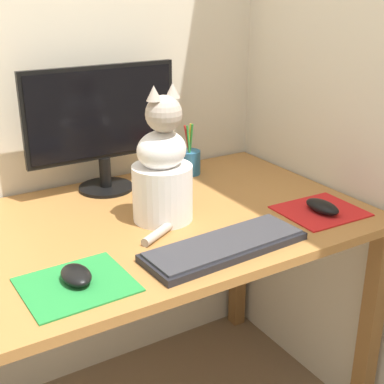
{
  "coord_description": "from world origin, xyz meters",
  "views": [
    {
      "loc": [
        -0.61,
        -1.2,
        1.34
      ],
      "look_at": [
        0.04,
        -0.13,
        0.85
      ],
      "focal_mm": 50.0,
      "sensor_mm": 36.0,
      "label": 1
    }
  ],
  "objects_px": {
    "computer_mouse_left": "(76,275)",
    "pen_cup": "(189,161)",
    "computer_mouse_right": "(322,207)",
    "monitor": "(102,122)",
    "keyboard": "(225,246)",
    "cat": "(163,172)"
  },
  "relations": [
    {
      "from": "computer_mouse_left",
      "to": "pen_cup",
      "type": "height_order",
      "value": "pen_cup"
    },
    {
      "from": "computer_mouse_right",
      "to": "pen_cup",
      "type": "relative_size",
      "value": 0.66
    },
    {
      "from": "monitor",
      "to": "computer_mouse_right",
      "type": "bearing_deg",
      "value": -47.75
    },
    {
      "from": "computer_mouse_left",
      "to": "computer_mouse_right",
      "type": "xyz_separation_m",
      "value": [
        0.72,
        0.0,
        0.0
      ]
    },
    {
      "from": "pen_cup",
      "to": "computer_mouse_right",
      "type": "bearing_deg",
      "value": -72.92
    },
    {
      "from": "keyboard",
      "to": "computer_mouse_right",
      "type": "bearing_deg",
      "value": 3.56
    },
    {
      "from": "keyboard",
      "to": "computer_mouse_left",
      "type": "relative_size",
      "value": 4.38
    },
    {
      "from": "monitor",
      "to": "pen_cup",
      "type": "distance_m",
      "value": 0.34
    },
    {
      "from": "keyboard",
      "to": "computer_mouse_right",
      "type": "relative_size",
      "value": 3.7
    },
    {
      "from": "computer_mouse_left",
      "to": "pen_cup",
      "type": "relative_size",
      "value": 0.56
    },
    {
      "from": "computer_mouse_left",
      "to": "cat",
      "type": "distance_m",
      "value": 0.4
    },
    {
      "from": "keyboard",
      "to": "computer_mouse_left",
      "type": "distance_m",
      "value": 0.36
    },
    {
      "from": "monitor",
      "to": "keyboard",
      "type": "distance_m",
      "value": 0.58
    },
    {
      "from": "computer_mouse_right",
      "to": "cat",
      "type": "height_order",
      "value": "cat"
    },
    {
      "from": "computer_mouse_right",
      "to": "keyboard",
      "type": "bearing_deg",
      "value": -173.22
    },
    {
      "from": "pen_cup",
      "to": "cat",
      "type": "bearing_deg",
      "value": -131.74
    },
    {
      "from": "keyboard",
      "to": "pen_cup",
      "type": "distance_m",
      "value": 0.57
    },
    {
      "from": "computer_mouse_right",
      "to": "pen_cup",
      "type": "height_order",
      "value": "pen_cup"
    },
    {
      "from": "cat",
      "to": "pen_cup",
      "type": "bearing_deg",
      "value": 38.48
    },
    {
      "from": "cat",
      "to": "computer_mouse_left",
      "type": "bearing_deg",
      "value": -158.04
    },
    {
      "from": "monitor",
      "to": "pen_cup",
      "type": "bearing_deg",
      "value": -2.07
    },
    {
      "from": "cat",
      "to": "computer_mouse_right",
      "type": "bearing_deg",
      "value": -35.88
    }
  ]
}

